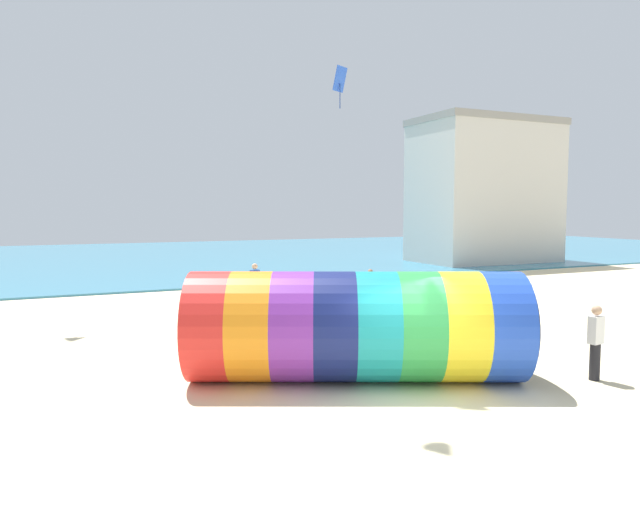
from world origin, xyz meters
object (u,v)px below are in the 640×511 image
Objects in this scene: giant_inflatable_tube at (356,326)px; bystander_far_left at (370,288)px; bystander_near_water at (255,285)px; kite_handler at (596,342)px; kite_blue_diamond at (340,80)px; bystander_mid_beach at (370,304)px.

giant_inflatable_tube is 5.14× the size of bystander_far_left.
giant_inflatable_tube is at bearing -94.78° from bystander_near_water.
kite_handler is at bearing -71.65° from bystander_near_water.
bystander_near_water is (-1.66, 4.45, -7.45)m from kite_blue_diamond.
giant_inflatable_tube is at bearing -122.21° from bystander_mid_beach.
kite_blue_diamond is at bearing 132.15° from bystander_mid_beach.
giant_inflatable_tube is 6.20m from bystander_mid_beach.
bystander_near_water is 5.80m from bystander_mid_beach.
bystander_far_left is at bearing 89.48° from kite_handler.
giant_inflatable_tube is 4.46× the size of bystander_near_water.
kite_handler is at bearing -72.82° from kite_blue_diamond.
bystander_near_water is 4.73m from bystander_far_left.
kite_blue_diamond is at bearing -69.50° from bystander_near_water.
kite_handler is at bearing -90.52° from bystander_far_left.
bystander_far_left is (4.35, -1.86, -0.14)m from bystander_near_water.
giant_inflatable_tube is 5.80× the size of kite_blue_diamond.
kite_blue_diamond is 8.46m from bystander_far_left.
kite_blue_diamond is 8.84m from bystander_near_water.
bystander_far_left is (1.94, 3.42, 0.02)m from bystander_mid_beach.
bystander_near_water reaches higher than bystander_far_left.
bystander_near_water is at bearing 114.58° from bystander_mid_beach.
bystander_near_water is at bearing 110.50° from kite_blue_diamond.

